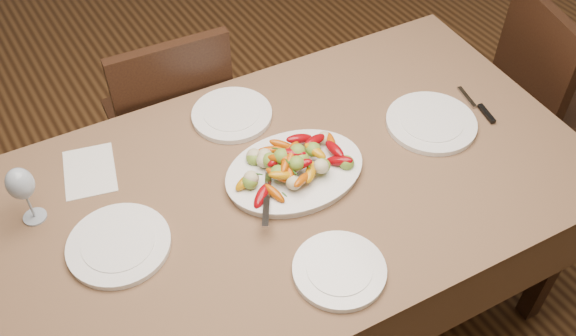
# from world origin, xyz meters

# --- Properties ---
(floor) EXTENTS (6.00, 6.00, 0.00)m
(floor) POSITION_xyz_m (0.00, 0.00, 0.00)
(floor) COLOR #3D2512
(floor) RESTS_ON ground
(dining_table) EXTENTS (1.91, 1.16, 0.76)m
(dining_table) POSITION_xyz_m (-0.18, -0.16, 0.38)
(dining_table) COLOR brown
(dining_table) RESTS_ON ground
(chair_far) EXTENTS (0.46, 0.46, 0.95)m
(chair_far) POSITION_xyz_m (-0.28, 0.59, 0.47)
(chair_far) COLOR black
(chair_far) RESTS_ON ground
(chair_right) EXTENTS (0.52, 0.52, 0.95)m
(chair_right) POSITION_xyz_m (1.11, -0.15, 0.47)
(chair_right) COLOR black
(chair_right) RESTS_ON ground
(serving_platter) EXTENTS (0.44, 0.34, 0.02)m
(serving_platter) POSITION_xyz_m (-0.15, -0.15, 0.77)
(serving_platter) COLOR white
(serving_platter) RESTS_ON dining_table
(roasted_vegetables) EXTENTS (0.36, 0.25, 0.09)m
(roasted_vegetables) POSITION_xyz_m (-0.15, -0.15, 0.83)
(roasted_vegetables) COLOR #790308
(roasted_vegetables) RESTS_ON serving_platter
(serving_spoon) EXTENTS (0.27, 0.20, 0.03)m
(serving_spoon) POSITION_xyz_m (-0.22, -0.18, 0.81)
(serving_spoon) COLOR #9EA0A8
(serving_spoon) RESTS_ON serving_platter
(plate_left) EXTENTS (0.28, 0.28, 0.02)m
(plate_left) POSITION_xyz_m (-0.70, -0.12, 0.77)
(plate_left) COLOR white
(plate_left) RESTS_ON dining_table
(plate_right) EXTENTS (0.29, 0.29, 0.02)m
(plate_right) POSITION_xyz_m (0.34, -0.19, 0.77)
(plate_right) COLOR white
(plate_right) RESTS_ON dining_table
(plate_far) EXTENTS (0.26, 0.26, 0.02)m
(plate_far) POSITION_xyz_m (-0.19, 0.19, 0.77)
(plate_far) COLOR white
(plate_far) RESTS_ON dining_table
(plate_near) EXTENTS (0.25, 0.25, 0.02)m
(plate_near) POSITION_xyz_m (-0.24, -0.50, 0.77)
(plate_near) COLOR white
(plate_near) RESTS_ON dining_table
(wine_glass) EXTENTS (0.08, 0.08, 0.20)m
(wine_glass) POSITION_xyz_m (-0.87, 0.11, 0.86)
(wine_glass) COLOR #8C99A5
(wine_glass) RESTS_ON dining_table
(menu_card) EXTENTS (0.20, 0.24, 0.00)m
(menu_card) POSITION_xyz_m (-0.67, 0.20, 0.76)
(menu_card) COLOR silver
(menu_card) RESTS_ON dining_table
(table_knife) EXTENTS (0.06, 0.20, 0.01)m
(table_knife) POSITION_xyz_m (0.53, -0.21, 0.76)
(table_knife) COLOR #9EA0A8
(table_knife) RESTS_ON dining_table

